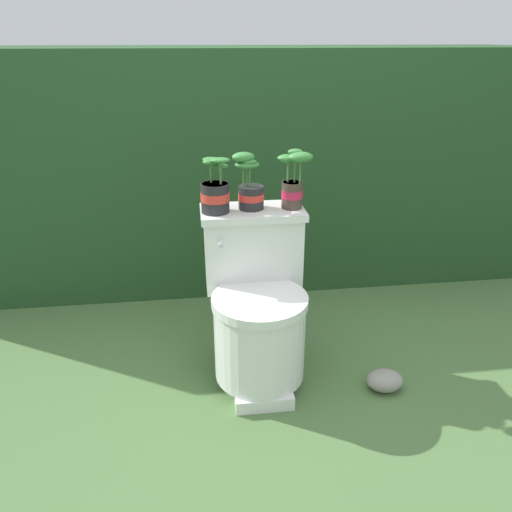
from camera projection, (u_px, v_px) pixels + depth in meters
The scene contains 7 objects.
ground_plane at pixel (272, 388), 2.10m from camera, with size 12.00×12.00×0.00m, color #4C703D.
hedge_backdrop at pixel (239, 162), 3.06m from camera, with size 3.57×1.01×1.31m.
toilet at pixel (257, 308), 2.06m from camera, with size 0.43×0.53×0.71m.
potted_plant_left at pixel (215, 193), 1.98m from camera, with size 0.12×0.12×0.22m.
potted_plant_midleft at pixel (250, 188), 2.02m from camera, with size 0.13×0.11×0.23m.
potted_plant_middle at pixel (293, 182), 2.01m from camera, with size 0.14×0.11×0.24m.
garden_stone at pixel (385, 380), 2.08m from camera, with size 0.15×0.12×0.08m.
Camera 1 is at (-0.29, -1.68, 1.35)m, focal length 35.00 mm.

